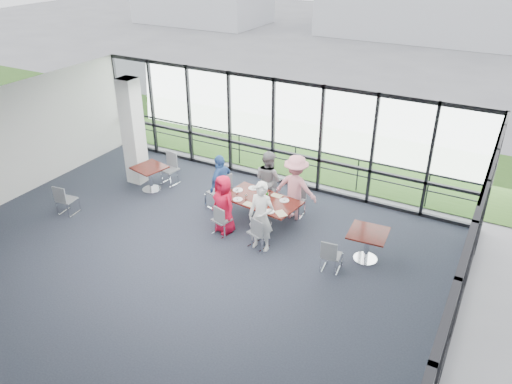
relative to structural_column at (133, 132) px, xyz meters
The scene contains 40 objects.
floor 4.96m from the structural_column, 39.81° to the right, with size 12.00×10.00×0.02m, color #222732.
ceiling 4.95m from the structural_column, 39.81° to the right, with size 12.00×10.00×0.04m, color white.
curtain_wall_back 4.12m from the structural_column, 29.05° to the left, with size 12.00×0.10×3.20m, color white.
curtain_wall_right 10.06m from the structural_column, 17.35° to the right, with size 0.10×10.00×3.20m, color white.
exit_door 9.64m from the structural_column, ahead, with size 0.12×1.60×2.10m, color black.
structural_column is the anchor object (origin of this frame).
apron 8.04m from the structural_column, 62.78° to the left, with size 80.00×70.00×0.02m, color gray.
grass_strip 6.36m from the structural_column, 54.25° to the left, with size 80.00×5.00×0.01m, color #315B1D.
guard_rail 4.57m from the structural_column, 35.84° to the left, with size 0.06×0.06×12.00m, color #2D2D33.
main_table 4.65m from the structural_column, ahead, with size 2.07×1.33×0.75m.
side_table_left 1.26m from the structural_column, 22.08° to the right, with size 1.00×1.00×0.75m.
side_table_right 7.51m from the structural_column, ahead, with size 0.93×0.93×0.75m.
diner_near_left 4.10m from the structural_column, 17.06° to the right, with size 0.76×0.49×1.55m, color red.
diner_near_right 5.28m from the structural_column, 15.80° to the right, with size 0.65×0.47×1.77m, color white.
diner_far_left 4.34m from the structural_column, ahead, with size 0.81×0.50×1.67m, color gray.
diner_far_right 5.19m from the structural_column, ahead, with size 1.16×0.60×1.79m, color pink.
diner_end 3.34m from the structural_column, ahead, with size 0.98×0.53×1.67m, color #325EA4.
chair_main_nl 4.26m from the structural_column, 19.13° to the right, with size 0.40×0.40×0.82m, color slate, non-canonical shape.
chair_main_nr 5.29m from the structural_column, 16.02° to the right, with size 0.41×0.41×0.84m, color slate, non-canonical shape.
chair_main_fl 4.34m from the structural_column, ahead, with size 0.40×0.40×0.81m, color slate, non-canonical shape.
chair_main_fr 5.26m from the structural_column, ahead, with size 0.44×0.44×0.90m, color slate, non-canonical shape.
chair_main_end 3.28m from the structural_column, ahead, with size 0.48×0.48×0.98m, color slate, non-canonical shape.
chair_spare_la 2.76m from the structural_column, 98.01° to the right, with size 0.41×0.41×0.85m, color slate, non-canonical shape.
chair_spare_lb 1.52m from the structural_column, 16.25° to the left, with size 0.46×0.46×0.95m, color slate, non-canonical shape.
chair_spare_r 7.10m from the structural_column, 11.90° to the right, with size 0.39×0.39×0.80m, color slate, non-canonical shape.
plate_nl 4.16m from the structural_column, 10.86° to the right, with size 0.25×0.25×0.01m, color white.
plate_nr 5.15m from the structural_column, 10.48° to the right, with size 0.25×0.25×0.01m, color white.
plate_fl 4.14m from the structural_column, ahead, with size 0.27×0.27×0.01m, color white.
plate_fr 5.15m from the structural_column, ahead, with size 0.25×0.25×0.01m, color white.
plate_end 3.85m from the structural_column, ahead, with size 0.27×0.27×0.01m, color white.
tumbler_a 4.32m from the structural_column, ahead, with size 0.07×0.07×0.14m, color white.
tumbler_b 4.87m from the structural_column, ahead, with size 0.07×0.07×0.14m, color white.
tumbler_c 4.71m from the structural_column, ahead, with size 0.07×0.07×0.14m, color white.
tumbler_d 3.96m from the structural_column, ahead, with size 0.07×0.07×0.13m, color white.
menu_a 4.54m from the structural_column, 10.85° to the right, with size 0.30×0.21×0.00m, color silver.
menu_b 5.42m from the structural_column, ahead, with size 0.33×0.23×0.00m, color silver.
menu_c 4.86m from the structural_column, ahead, with size 0.29×0.20×0.00m, color silver.
condiment_caddy 4.67m from the structural_column, ahead, with size 0.10×0.07×0.04m, color black.
ketchup_bottle 4.60m from the structural_column, ahead, with size 0.06×0.06×0.18m, color #AD1C30.
green_bottle 4.75m from the structural_column, ahead, with size 0.05×0.05×0.20m, color #187C20.
Camera 1 is at (6.16, -7.35, 6.92)m, focal length 35.00 mm.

